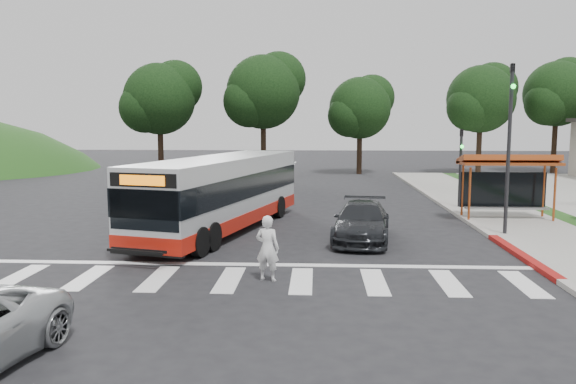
{
  "coord_description": "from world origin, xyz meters",
  "views": [
    {
      "loc": [
        2.41,
        -20.0,
        4.3
      ],
      "look_at": [
        1.27,
        1.99,
        1.6
      ],
      "focal_mm": 35.0,
      "sensor_mm": 36.0,
      "label": 1
    }
  ],
  "objects": [
    {
      "name": "tree_north_b",
      "position": [
        6.07,
        28.06,
        5.66
      ],
      "size": [
        5.72,
        5.33,
        8.43
      ],
      "color": "black",
      "rests_on": "ground"
    },
    {
      "name": "dark_sedan",
      "position": [
        4.07,
        0.47,
        0.7
      ],
      "size": [
        2.58,
        5.07,
        1.41
      ],
      "primitive_type": "imported",
      "rotation": [
        0.0,
        0.0,
        -0.13
      ],
      "color": "#222427",
      "rests_on": "ground"
    },
    {
      "name": "bus_shelter",
      "position": [
        10.8,
        5.1,
        2.35
      ],
      "size": [
        4.2,
        1.6,
        2.86
      ],
      "color": "#9A4019",
      "rests_on": "sidewalk_east"
    },
    {
      "name": "tree_ne_b",
      "position": [
        23.08,
        30.06,
        6.92
      ],
      "size": [
        6.16,
        5.74,
        10.02
      ],
      "color": "black",
      "rests_on": "ground"
    },
    {
      "name": "curb_east_red",
      "position": [
        9.0,
        -2.0,
        0.08
      ],
      "size": [
        0.32,
        6.0,
        0.15
      ],
      "primitive_type": "cube",
      "color": "maroon",
      "rests_on": "ground"
    },
    {
      "name": "curb_east",
      "position": [
        9.0,
        8.0,
        0.07
      ],
      "size": [
        0.3,
        40.0,
        0.15
      ],
      "primitive_type": "cube",
      "color": "#9E9991",
      "rests_on": "ground"
    },
    {
      "name": "ground",
      "position": [
        0.0,
        0.0,
        0.0
      ],
      "size": [
        140.0,
        140.0,
        0.0
      ],
      "primitive_type": "plane",
      "color": "black",
      "rests_on": "ground"
    },
    {
      "name": "transit_bus",
      "position": [
        -1.38,
        2.09,
        1.48
      ],
      "size": [
        5.31,
        11.72,
        2.96
      ],
      "primitive_type": null,
      "rotation": [
        0.0,
        0.0,
        -0.26
      ],
      "color": "silver",
      "rests_on": "ground"
    },
    {
      "name": "traffic_signal_ne_short",
      "position": [
        9.6,
        8.49,
        2.48
      ],
      "size": [
        0.18,
        0.37,
        4.0
      ],
      "color": "black",
      "rests_on": "ground"
    },
    {
      "name": "tree_ne_a",
      "position": [
        16.08,
        28.06,
        6.39
      ],
      "size": [
        6.16,
        5.74,
        9.3
      ],
      "color": "black",
      "rests_on": "parking_lot"
    },
    {
      "name": "tree_north_c",
      "position": [
        -9.92,
        24.06,
        6.29
      ],
      "size": [
        6.16,
        5.74,
        9.3
      ],
      "color": "black",
      "rests_on": "ground"
    },
    {
      "name": "pedestrian",
      "position": [
        1.07,
        -5.02,
        0.91
      ],
      "size": [
        0.76,
        0.6,
        1.82
      ],
      "primitive_type": "imported",
      "rotation": [
        0.0,
        0.0,
        2.87
      ],
      "color": "silver",
      "rests_on": "ground"
    },
    {
      "name": "traffic_signal_ne_tall",
      "position": [
        9.6,
        1.49,
        3.88
      ],
      "size": [
        0.18,
        0.37,
        6.5
      ],
      "color": "black",
      "rests_on": "ground"
    },
    {
      "name": "sidewalk_east",
      "position": [
        11.0,
        8.0,
        0.06
      ],
      "size": [
        4.0,
        40.0,
        0.12
      ],
      "primitive_type": "cube",
      "color": "gray",
      "rests_on": "ground"
    },
    {
      "name": "crosswalk_ladder",
      "position": [
        0.0,
        -5.0,
        0.01
      ],
      "size": [
        18.0,
        2.6,
        0.01
      ],
      "primitive_type": "cube",
      "color": "silver",
      "rests_on": "ground"
    },
    {
      "name": "tree_north_a",
      "position": [
        -1.92,
        26.07,
        6.92
      ],
      "size": [
        6.6,
        6.15,
        10.17
      ],
      "color": "black",
      "rests_on": "ground"
    }
  ]
}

